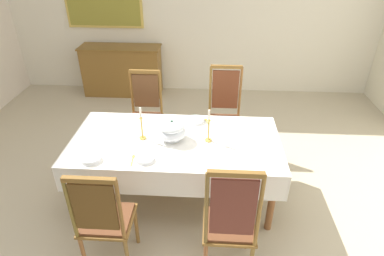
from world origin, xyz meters
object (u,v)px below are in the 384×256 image
sideboard (122,71)px  bowl_far_left (91,159)px  bowl_near_right (145,159)px  dining_table (176,146)px  chair_south_b (230,222)px  soup_tureen (172,130)px  bowl_near_left (196,120)px  spoon_secondary (133,158)px  spoon_primary (206,120)px  chair_north_b (224,112)px  chair_north_a (146,112)px  chair_south_a (104,218)px  candlestick_east (209,129)px  candlestick_west (142,126)px

sideboard → bowl_far_left: bearing=99.4°
bowl_near_right → bowl_far_left: bearing=-176.1°
dining_table → chair_south_b: bearing=-60.2°
soup_tureen → bowl_near_right: size_ratio=1.68×
bowl_near_left → spoon_secondary: (-0.57, -0.74, -0.02)m
spoon_primary → chair_north_b: bearing=50.2°
chair_north_a → soup_tureen: bearing=116.7°
chair_north_b → bowl_near_right: bearing=59.1°
chair_north_a → chair_north_b: size_ratio=0.93×
soup_tureen → sideboard: 3.05m
dining_table → soup_tureen: soup_tureen is taller
chair_south_b → spoon_secondary: size_ratio=6.85×
chair_south_a → dining_table: bearing=61.8°
dining_table → spoon_primary: spoon_primary is taller
candlestick_east → spoon_primary: (-0.03, 0.42, -0.14)m
chair_south_b → bowl_near_left: (-0.35, 1.34, 0.18)m
chair_north_a → spoon_secondary: bearing=95.9°
bowl_near_right → dining_table: bearing=56.5°
candlestick_west → chair_south_b: bearing=-46.9°
soup_tureen → bowl_near_left: bearing=59.7°
chair_south_b → bowl_near_right: bearing=144.5°
chair_north_a → chair_south_b: bearing=119.0°
bowl_near_left → chair_north_b: bearing=58.1°
dining_table → sideboard: 3.04m
chair_north_a → bowl_near_right: bearing=100.9°
chair_north_a → candlestick_west: (0.16, -0.94, 0.34)m
bowl_far_left → bowl_near_left: bearing=40.0°
spoon_primary → spoon_secondary: size_ratio=0.97×
chair_south_b → bowl_far_left: size_ratio=6.47×
chair_north_a → bowl_near_right: 1.36m
candlestick_east → chair_north_b: bearing=78.1°
bowl_far_left → spoon_secondary: (0.39, 0.06, -0.02)m
bowl_near_left → sideboard: bearing=122.1°
chair_north_a → chair_north_b: 1.05m
bowl_far_left → sideboard: 3.22m
chair_south_a → sideboard: chair_south_a is taller
chair_south_a → candlestick_east: 1.31m
chair_north_a → soup_tureen: size_ratio=3.80×
sideboard → candlestick_east: bearing=120.6°
chair_south_a → chair_south_b: chair_south_b is taller
chair_north_a → soup_tureen: 1.10m
candlestick_east → chair_north_a: bearing=132.1°
chair_south_a → bowl_near_right: bearing=65.7°
bowl_near_left → spoon_primary: 0.12m
chair_south_b → bowl_near_left: size_ratio=6.56×
dining_table → candlestick_east: 0.41m
bowl_far_left → spoon_secondary: bowl_far_left is taller
dining_table → chair_south_b: (0.54, -0.95, -0.08)m
chair_north_a → spoon_secondary: 1.31m
bowl_far_left → chair_south_b: bearing=-22.2°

